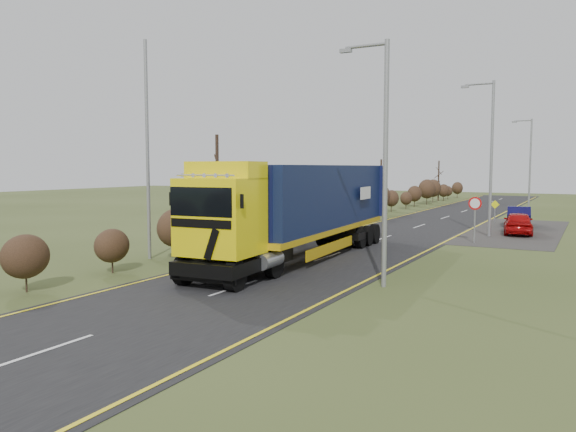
# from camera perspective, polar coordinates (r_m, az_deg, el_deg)

# --- Properties ---
(ground) EXTENTS (160.00, 160.00, 0.00)m
(ground) POSITION_cam_1_polar(r_m,az_deg,el_deg) (23.70, 0.01, -5.54)
(ground) COLOR #3B481E
(ground) RESTS_ON ground
(road) EXTENTS (8.00, 120.00, 0.02)m
(road) POSITION_cam_1_polar(r_m,az_deg,el_deg) (32.71, 8.47, -2.66)
(road) COLOR black
(road) RESTS_ON ground
(layby) EXTENTS (6.00, 18.00, 0.02)m
(layby) POSITION_cam_1_polar(r_m,az_deg,el_deg) (40.93, 21.99, -1.43)
(layby) COLOR #302E2B
(layby) RESTS_ON ground
(lane_markings) EXTENTS (7.52, 116.00, 0.01)m
(lane_markings) POSITION_cam_1_polar(r_m,az_deg,el_deg) (32.43, 8.28, -2.69)
(lane_markings) COLOR yellow
(lane_markings) RESTS_ON road
(hedgerow) EXTENTS (2.24, 102.04, 6.05)m
(hedgerow) POSITION_cam_1_polar(r_m,az_deg,el_deg) (33.25, -2.51, 0.31)
(hedgerow) COLOR black
(hedgerow) RESTS_ON ground
(lorry) EXTENTS (3.58, 16.44, 4.54)m
(lorry) POSITION_cam_1_polar(r_m,az_deg,el_deg) (26.34, 1.57, 1.17)
(lorry) COLOR black
(lorry) RESTS_ON ground
(car_red_hatchback) EXTENTS (2.30, 4.49, 1.46)m
(car_red_hatchback) POSITION_cam_1_polar(r_m,az_deg,el_deg) (39.04, 22.35, -0.68)
(car_red_hatchback) COLOR #AB0809
(car_red_hatchback) RESTS_ON ground
(car_blue_sedan) EXTENTS (2.05, 4.61, 1.47)m
(car_blue_sedan) POSITION_cam_1_polar(r_m,az_deg,el_deg) (44.30, 22.41, -0.04)
(car_blue_sedan) COLOR #0C0936
(car_blue_sedan) RESTS_ON ground
(streetlight_near) EXTENTS (1.87, 0.18, 8.79)m
(streetlight_near) POSITION_cam_1_polar(r_m,az_deg,el_deg) (20.40, 9.59, 6.33)
(streetlight_near) COLOR gray
(streetlight_near) RESTS_ON ground
(streetlight_mid) EXTENTS (2.04, 0.19, 9.61)m
(streetlight_mid) POSITION_cam_1_polar(r_m,az_deg,el_deg) (37.04, 19.79, 6.21)
(streetlight_mid) COLOR gray
(streetlight_mid) RESTS_ON ground
(streetlight_far) EXTENTS (1.94, 0.18, 9.14)m
(streetlight_far) POSITION_cam_1_polar(r_m,az_deg,el_deg) (61.56, 23.29, 5.24)
(streetlight_far) COLOR gray
(streetlight_far) RESTS_ON ground
(left_pole) EXTENTS (0.16, 0.16, 10.18)m
(left_pole) POSITION_cam_1_polar(r_m,az_deg,el_deg) (27.12, -14.09, 6.44)
(left_pole) COLOR gray
(left_pole) RESTS_ON ground
(speed_sign) EXTENTS (0.73, 0.10, 2.65)m
(speed_sign) POSITION_cam_1_polar(r_m,az_deg,el_deg) (33.46, 18.45, 0.55)
(speed_sign) COLOR gray
(speed_sign) RESTS_ON ground
(warning_board) EXTENTS (0.66, 0.11, 1.74)m
(warning_board) POSITION_cam_1_polar(r_m,az_deg,el_deg) (46.87, 20.27, 0.66)
(warning_board) COLOR gray
(warning_board) RESTS_ON ground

